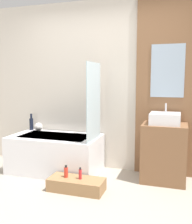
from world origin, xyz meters
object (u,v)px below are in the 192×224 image
at_px(bathtub, 55,153).
at_px(vase_round_light, 38,127).
at_px(bottle_soap_primary, 66,172).
at_px(wooden_step_bench, 76,185).
at_px(vase_tall_dark, 31,123).
at_px(sink, 165,119).
at_px(bottle_soap_secondary, 80,174).

xyz_separation_m(bathtub, vase_round_light, (-0.43, 0.26, 0.34)).
bearing_deg(bottle_soap_primary, vase_round_light, 136.36).
bearing_deg(wooden_step_bench, vase_tall_dark, 143.48).
distance_m(vase_round_light, bottle_soap_primary, 1.26).
bearing_deg(vase_round_light, sink, -4.07).
xyz_separation_m(vase_round_light, bottle_soap_secondary, (1.06, -0.82, -0.40)).
xyz_separation_m(sink, bottle_soap_secondary, (-0.98, -0.68, -0.65)).
xyz_separation_m(vase_tall_dark, bottle_soap_primary, (1.02, -0.86, -0.44)).
bearing_deg(vase_round_light, bottle_soap_primary, -43.64).
bearing_deg(sink, wooden_step_bench, -146.59).
xyz_separation_m(sink, vase_tall_dark, (-2.19, 0.18, -0.21)).
height_order(wooden_step_bench, vase_tall_dark, vase_tall_dark).
relative_size(sink, vase_round_light, 2.97).
distance_m(sink, bottle_soap_primary, 1.50).
bearing_deg(bathtub, wooden_step_bench, -44.52).
distance_m(vase_tall_dark, bottle_soap_primary, 1.40).
bearing_deg(bottle_soap_primary, wooden_step_bench, 0.00).
bearing_deg(sink, bottle_soap_primary, -149.90).
height_order(bathtub, wooden_step_bench, bathtub).
distance_m(wooden_step_bench, vase_round_light, 1.41).
distance_m(bathtub, bottle_soap_primary, 0.71).
relative_size(bathtub, bottle_soap_secondary, 8.95).
height_order(wooden_step_bench, vase_round_light, vase_round_light).
xyz_separation_m(wooden_step_bench, vase_round_light, (-1.01, 0.82, 0.54)).
height_order(vase_tall_dark, vase_round_light, vase_tall_dark).
xyz_separation_m(bottle_soap_primary, bottle_soap_secondary, (0.19, 0.00, -0.00)).
height_order(wooden_step_bench, bottle_soap_secondary, bottle_soap_secondary).
xyz_separation_m(wooden_step_bench, vase_tall_dark, (-1.16, 0.86, 0.59)).
height_order(bottle_soap_primary, bottle_soap_secondary, bottle_soap_primary).
bearing_deg(sink, bottle_soap_secondary, -145.18).
bearing_deg(wooden_step_bench, bathtub, 135.48).
bearing_deg(bathtub, bottle_soap_secondary, -41.98).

